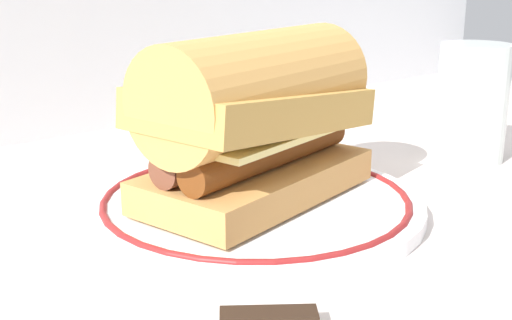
% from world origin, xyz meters
% --- Properties ---
extents(ground_plane, '(1.50, 1.50, 0.00)m').
position_xyz_m(ground_plane, '(0.00, 0.00, 0.00)').
color(ground_plane, beige).
extents(plate, '(0.27, 0.27, 0.01)m').
position_xyz_m(plate, '(-0.02, 0.03, 0.01)').
color(plate, white).
rests_on(plate, ground_plane).
extents(sausage_sandwich, '(0.22, 0.14, 0.13)m').
position_xyz_m(sausage_sandwich, '(-0.02, 0.03, 0.08)').
color(sausage_sandwich, tan).
rests_on(sausage_sandwich, plate).
extents(drinking_glass, '(0.07, 0.07, 0.12)m').
position_xyz_m(drinking_glass, '(0.25, 0.01, 0.05)').
color(drinking_glass, silver).
rests_on(drinking_glass, ground_plane).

